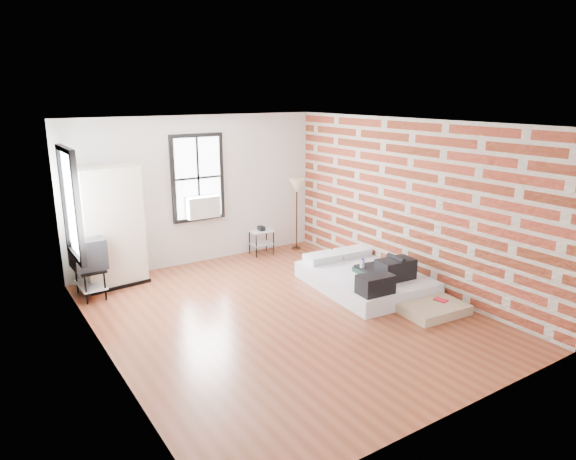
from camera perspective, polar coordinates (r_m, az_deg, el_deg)
ground at (r=7.74m, az=-0.53°, el=-9.37°), size 6.00×6.00×0.00m
room_shell at (r=7.62m, az=-0.57°, el=3.97°), size 5.02×6.02×2.80m
mattress_main at (r=8.76m, az=8.62°, el=-5.25°), size 1.71×2.22×0.67m
mattress_bare at (r=8.51m, az=12.31°, el=-6.54°), size 1.09×1.89×0.39m
wardrobe at (r=9.10m, az=-19.10°, el=0.30°), size 1.08×0.68×2.03m
side_table at (r=10.39m, az=-2.97°, el=-0.64°), size 0.46×0.38×0.59m
floor_lamp at (r=10.56m, az=0.98°, el=4.47°), size 0.32×0.32×1.48m
tv_stand at (r=8.75m, az=-21.33°, el=-2.61°), size 0.51×0.71×0.98m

